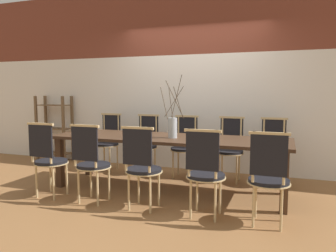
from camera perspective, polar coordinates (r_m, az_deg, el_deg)
ground_plane at (r=4.64m, az=0.00°, el=-11.13°), size 16.00×16.00×0.00m
wall_rear at (r=5.71m, az=4.61°, el=8.34°), size 12.00×0.06×3.20m
dining_table at (r=4.49m, az=0.00°, el=-2.92°), size 3.24×0.94×0.75m
chair_near_leftend at (r=4.49m, az=-20.13°, el=-5.14°), size 0.43×0.43×0.98m
chair_near_left at (r=4.12m, az=-13.24°, el=-5.93°), size 0.43×0.43×0.98m
chair_near_center at (r=3.79m, az=-4.54°, el=-6.81°), size 0.43×0.43×0.98m
chair_near_right at (r=3.56m, az=6.44°, el=-7.69°), size 0.43×0.43×0.98m
chair_near_rightend at (r=3.47m, az=17.12°, el=-8.27°), size 0.43×0.43×0.98m
chair_far_leftend at (r=5.82m, az=-10.39°, el=-2.38°), size 0.43×0.43×0.98m
chair_far_left at (r=5.50m, az=-3.90°, el=-2.78°), size 0.43×0.43×0.98m
chair_far_center at (r=5.26m, az=2.91°, el=-3.17°), size 0.43×0.43×0.98m
chair_far_right at (r=5.10m, az=10.76°, el=-3.57°), size 0.43×0.43×0.98m
chair_far_rightend at (r=5.04m, az=17.81°, el=-3.86°), size 0.43×0.43×0.98m
vase_centerpiece at (r=4.36m, az=0.81°, el=-0.11°), size 0.36×0.34×0.84m
book_stack at (r=4.34m, az=6.18°, el=-2.00°), size 0.27×0.21×0.03m
shelving_rack at (r=6.84m, az=-19.15°, el=-0.45°), size 0.68×0.32×1.28m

